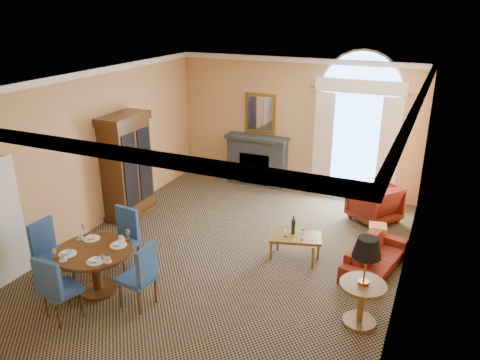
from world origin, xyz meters
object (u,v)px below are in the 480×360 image
at_px(side_table, 365,271).
at_px(armchair, 374,203).
at_px(sofa, 375,257).
at_px(coffee_table, 295,237).
at_px(armoire, 127,168).
at_px(dining_table, 95,261).

bearing_deg(side_table, armchair, 96.42).
xyz_separation_m(sofa, side_table, (0.05, -1.58, 0.63)).
xyz_separation_m(coffee_table, side_table, (1.44, -1.35, 0.44)).
bearing_deg(armchair, coffee_table, 10.44).
bearing_deg(armoire, coffee_table, -4.93).
distance_m(armoire, armchair, 5.31).
distance_m(dining_table, armchair, 5.78).
bearing_deg(sofa, side_table, -166.20).
height_order(dining_table, side_table, side_table).
bearing_deg(sofa, coffee_table, 111.47).
bearing_deg(sofa, armchair, 21.98).
relative_size(sofa, coffee_table, 1.60).
relative_size(sofa, armchair, 1.81).
bearing_deg(sofa, armoire, 100.87).
bearing_deg(coffee_table, armoire, 158.42).
relative_size(sofa, side_table, 1.21).
bearing_deg(coffee_table, side_table, -59.72).
relative_size(armoire, side_table, 1.65).
distance_m(sofa, armchair, 2.04).
xyz_separation_m(armoire, side_table, (5.32, -1.68, -0.21)).
bearing_deg(dining_table, armchair, 51.32).
height_order(armchair, side_table, side_table).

